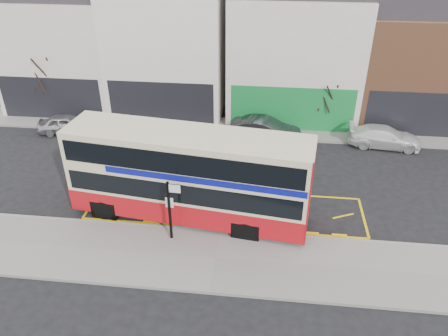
# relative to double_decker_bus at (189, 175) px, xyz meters

# --- Properties ---
(ground) EXTENTS (120.00, 120.00, 0.00)m
(ground) POSITION_rel_double_decker_bus_xyz_m (1.62, -0.76, -2.43)
(ground) COLOR black
(ground) RESTS_ON ground
(pavement) EXTENTS (40.00, 4.00, 0.15)m
(pavement) POSITION_rel_double_decker_bus_xyz_m (1.62, -3.06, -2.35)
(pavement) COLOR gray
(pavement) RESTS_ON ground
(kerb) EXTENTS (40.00, 0.15, 0.15)m
(kerb) POSITION_rel_double_decker_bus_xyz_m (1.62, -1.14, -2.35)
(kerb) COLOR gray
(kerb) RESTS_ON ground
(far_pavement) EXTENTS (50.00, 3.00, 0.15)m
(far_pavement) POSITION_rel_double_decker_bus_xyz_m (1.62, 10.24, -2.35)
(far_pavement) COLOR gray
(far_pavement) RESTS_ON ground
(road_markings) EXTENTS (14.00, 3.40, 0.01)m
(road_markings) POSITION_rel_double_decker_bus_xyz_m (1.62, 0.84, -2.42)
(road_markings) COLOR yellow
(road_markings) RESTS_ON ground
(terrace_far_left) EXTENTS (8.00, 8.01, 10.80)m
(terrace_far_left) POSITION_rel_double_decker_bus_xyz_m (-11.88, 14.23, 2.39)
(terrace_far_left) COLOR silver
(terrace_far_left) RESTS_ON ground
(terrace_left) EXTENTS (8.00, 8.01, 11.80)m
(terrace_left) POSITION_rel_double_decker_bus_xyz_m (-3.88, 14.23, 2.89)
(terrace_left) COLOR silver
(terrace_left) RESTS_ON ground
(terrace_green_shop) EXTENTS (9.00, 8.01, 11.30)m
(terrace_green_shop) POSITION_rel_double_decker_bus_xyz_m (5.12, 14.23, 2.64)
(terrace_green_shop) COLOR silver
(terrace_green_shop) RESTS_ON ground
(terrace_right) EXTENTS (9.00, 8.01, 10.30)m
(terrace_right) POSITION_rel_double_decker_bus_xyz_m (14.12, 14.22, 2.14)
(terrace_right) COLOR #9B5F3E
(terrace_right) RESTS_ON ground
(double_decker_bus) EXTENTS (11.81, 4.11, 4.62)m
(double_decker_bus) POSITION_rel_double_decker_bus_xyz_m (0.00, 0.00, 0.00)
(double_decker_bus) COLOR beige
(double_decker_bus) RESTS_ON ground
(bus_stop_post) EXTENTS (0.76, 0.14, 3.08)m
(bus_stop_post) POSITION_rel_double_decker_bus_xyz_m (-0.51, -1.93, -0.43)
(bus_stop_post) COLOR black
(bus_stop_post) RESTS_ON pavement
(car_silver) EXTENTS (3.98, 2.21, 1.28)m
(car_silver) POSITION_rel_double_decker_bus_xyz_m (-10.11, 8.40, -1.79)
(car_silver) COLOR #B7B5BB
(car_silver) RESTS_ON ground
(car_grey) EXTENTS (4.83, 2.43, 1.52)m
(car_grey) POSITION_rel_double_decker_bus_xyz_m (3.42, 8.71, -1.67)
(car_grey) COLOR #393B40
(car_grey) RESTS_ON ground
(car_white) EXTENTS (4.70, 2.23, 1.32)m
(car_white) POSITION_rel_double_decker_bus_xyz_m (11.08, 8.78, -1.77)
(car_white) COLOR white
(car_white) RESTS_ON ground
(street_tree_left) EXTENTS (2.76, 2.76, 5.95)m
(street_tree_left) POSITION_rel_double_decker_bus_xyz_m (-12.26, 10.85, 1.63)
(street_tree_left) COLOR black
(street_tree_left) RESTS_ON ground
(street_tree_right) EXTENTS (2.07, 2.07, 4.47)m
(street_tree_right) POSITION_rel_double_decker_bus_xyz_m (7.40, 10.71, 0.61)
(street_tree_right) COLOR black
(street_tree_right) RESTS_ON ground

